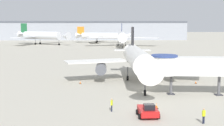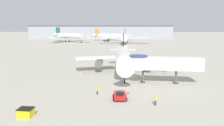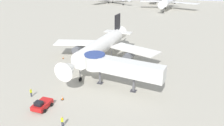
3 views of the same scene
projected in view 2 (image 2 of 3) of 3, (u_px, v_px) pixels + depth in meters
name	position (u px, v px, depth m)	size (l,w,h in m)	color
ground_plane	(128.00, 77.00, 55.05)	(800.00, 800.00, 0.00)	#A8A393
main_airplane	(124.00, 57.00, 59.61)	(28.48, 31.22, 10.35)	white
jet_bridge	(160.00, 63.00, 48.65)	(16.17, 4.88, 6.21)	silver
pushback_tug_red	(120.00, 95.00, 38.29)	(2.56, 3.55, 1.71)	red
service_container_yellow	(26.00, 113.00, 30.90)	(2.24, 1.93, 1.28)	yellow
traffic_cone_near_nose	(128.00, 91.00, 41.80)	(0.48, 0.48, 0.79)	black
traffic_cone_port_wing	(84.00, 72.00, 59.36)	(0.37, 0.37, 0.62)	black
traffic_cone_starboard_wing	(164.00, 73.00, 58.28)	(0.37, 0.37, 0.62)	black
ground_crew_marshaller	(155.00, 99.00, 35.37)	(0.38, 0.32, 1.74)	#1E2338
ground_crew_wing_walker	(97.00, 90.00, 40.76)	(0.28, 0.36, 1.66)	#1E2338
background_jet_green_tail	(69.00, 36.00, 171.66)	(32.57, 33.47, 11.50)	silver
background_jet_orange_tail	(111.00, 36.00, 187.91)	(32.84, 32.88, 9.59)	white
background_jet_navy_tail	(125.00, 37.00, 154.31)	(37.56, 35.29, 11.54)	white
terminal_building	(101.00, 32.00, 226.83)	(144.07, 21.76, 13.29)	#999EA8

